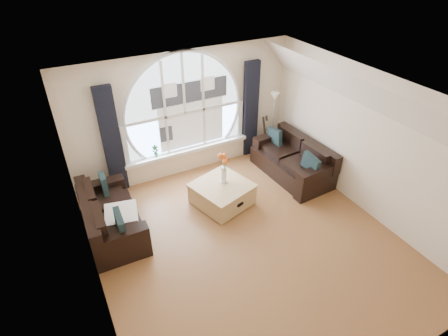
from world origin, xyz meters
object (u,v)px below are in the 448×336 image
at_px(sofa_left, 111,214).
at_px(guitar, 263,134).
at_px(floor_lamp, 273,125).
at_px(potted_plant, 155,151).
at_px(sofa_right, 292,160).
at_px(vase_flowers, 224,165).
at_px(coffee_chest, 222,193).

bearing_deg(sofa_left, guitar, 17.15).
relative_size(floor_lamp, potted_plant, 5.77).
relative_size(sofa_right, vase_flowers, 2.68).
xyz_separation_m(vase_flowers, floor_lamp, (1.86, 1.07, -0.05)).
height_order(sofa_left, sofa_right, sofa_right).
height_order(sofa_right, guitar, guitar).
distance_m(sofa_left, coffee_chest, 2.15).
distance_m(sofa_right, vase_flowers, 1.82).
height_order(vase_flowers, floor_lamp, floor_lamp).
height_order(coffee_chest, guitar, guitar).
relative_size(sofa_left, vase_flowers, 2.57).
relative_size(sofa_left, potted_plant, 6.48).
relative_size(sofa_right, floor_lamp, 1.17).
bearing_deg(sofa_left, sofa_right, 1.43).
distance_m(coffee_chest, guitar, 2.21).
bearing_deg(guitar, potted_plant, 153.36).
distance_m(coffee_chest, vase_flowers, 0.61).
distance_m(sofa_left, potted_plant, 1.84).
bearing_deg(vase_flowers, floor_lamp, 30.03).
bearing_deg(coffee_chest, guitar, 19.39).
xyz_separation_m(floor_lamp, guitar, (-0.17, 0.13, -0.27)).
bearing_deg(floor_lamp, sofa_left, -166.73).
relative_size(sofa_left, floor_lamp, 1.12).
xyz_separation_m(sofa_left, guitar, (3.91, 1.10, 0.13)).
height_order(sofa_left, vase_flowers, vase_flowers).
xyz_separation_m(coffee_chest, floor_lamp, (1.94, 1.15, 0.55)).
bearing_deg(guitar, vase_flowers, -167.06).
height_order(sofa_right, floor_lamp, floor_lamp).
relative_size(coffee_chest, floor_lamp, 0.64).
relative_size(sofa_left, sofa_right, 0.96).
bearing_deg(coffee_chest, potted_plant, 103.32).
height_order(coffee_chest, vase_flowers, vase_flowers).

